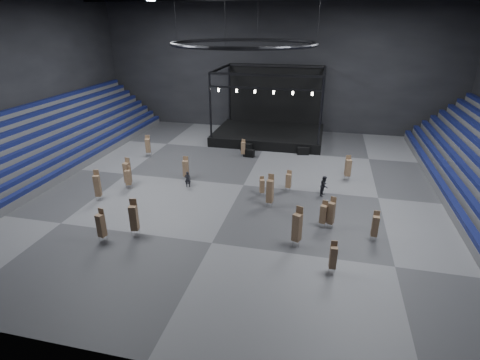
% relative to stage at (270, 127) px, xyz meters
% --- Properties ---
extents(floor, '(50.00, 50.00, 0.00)m').
position_rel_stage_xyz_m(floor, '(-0.00, -16.24, -1.45)').
color(floor, '#545457').
rests_on(floor, ground).
extents(wall_back, '(50.00, 0.20, 18.00)m').
position_rel_stage_xyz_m(wall_back, '(-0.00, 4.76, 7.55)').
color(wall_back, black).
rests_on(wall_back, ground).
extents(wall_front, '(50.00, 0.20, 18.00)m').
position_rel_stage_xyz_m(wall_front, '(-0.00, -37.24, 7.55)').
color(wall_front, black).
rests_on(wall_front, ground).
extents(wall_left, '(0.20, 42.00, 18.00)m').
position_rel_stage_xyz_m(wall_left, '(-25.00, -16.24, 7.55)').
color(wall_left, black).
rests_on(wall_left, ground).
extents(bleachers_left, '(7.20, 40.00, 6.40)m').
position_rel_stage_xyz_m(bleachers_left, '(-22.94, -16.24, 0.28)').
color(bleachers_left, '#505052').
rests_on(bleachers_left, floor).
extents(stage, '(14.00, 10.00, 9.20)m').
position_rel_stage_xyz_m(stage, '(0.00, 0.00, 0.00)').
color(stage, black).
rests_on(stage, floor).
extents(truss_ring, '(12.30, 12.30, 5.15)m').
position_rel_stage_xyz_m(truss_ring, '(-0.00, -16.24, 11.55)').
color(truss_ring, black).
rests_on(truss_ring, ceiling).
extents(flight_case_left, '(1.52, 1.10, 0.91)m').
position_rel_stage_xyz_m(flight_case_left, '(-1.95, -6.00, -0.99)').
color(flight_case_left, black).
rests_on(flight_case_left, floor).
extents(flight_case_mid, '(1.33, 0.79, 0.84)m').
position_rel_stage_xyz_m(flight_case_mid, '(-1.18, -8.04, -1.03)').
color(flight_case_mid, black).
rests_on(flight_case_mid, floor).
extents(flight_case_right, '(1.45, 0.90, 0.91)m').
position_rel_stage_xyz_m(flight_case_right, '(4.97, -5.84, -1.00)').
color(flight_case_right, black).
rests_on(flight_case_right, floor).
extents(chair_stack_0, '(0.48, 0.48, 2.32)m').
position_rel_stage_xyz_m(chair_stack_0, '(11.38, -23.66, -0.24)').
color(chair_stack_0, silver).
rests_on(chair_stack_0, floor).
extents(chair_stack_1, '(0.64, 0.64, 2.45)m').
position_rel_stage_xyz_m(chair_stack_1, '(-5.88, -16.27, -0.15)').
color(chair_stack_1, silver).
rests_on(chair_stack_1, floor).
extents(chair_stack_2, '(0.72, 0.72, 3.05)m').
position_rel_stage_xyz_m(chair_stack_2, '(5.95, -25.67, 0.10)').
color(chair_stack_2, silver).
rests_on(chair_stack_2, floor).
extents(chair_stack_3, '(0.64, 0.64, 2.20)m').
position_rel_stage_xyz_m(chair_stack_3, '(-10.47, -19.41, -0.28)').
color(chair_stack_3, silver).
rests_on(chair_stack_3, floor).
extents(chair_stack_4, '(0.62, 0.62, 2.90)m').
position_rel_stage_xyz_m(chair_stack_4, '(-10.73, -19.02, 0.03)').
color(chair_stack_4, silver).
rests_on(chair_stack_4, floor).
extents(chair_stack_5, '(0.58, 0.58, 2.20)m').
position_rel_stage_xyz_m(chair_stack_5, '(7.71, -22.58, -0.29)').
color(chair_stack_5, silver).
rests_on(chair_stack_5, floor).
extents(chair_stack_6, '(0.53, 0.53, 1.86)m').
position_rel_stage_xyz_m(chair_stack_6, '(2.14, -18.13, -0.46)').
color(chair_stack_6, silver).
rests_on(chair_stack_6, floor).
extents(chair_stack_7, '(0.60, 0.60, 2.97)m').
position_rel_stage_xyz_m(chair_stack_7, '(3.16, -20.10, 0.06)').
color(chair_stack_7, silver).
rests_on(chair_stack_7, floor).
extents(chair_stack_8, '(0.58, 0.58, 2.58)m').
position_rel_stage_xyz_m(chair_stack_8, '(-7.79, -28.22, -0.12)').
color(chair_stack_8, silver).
rests_on(chair_stack_8, floor).
extents(chair_stack_9, '(0.64, 0.64, 2.90)m').
position_rel_stage_xyz_m(chair_stack_9, '(-5.89, -26.92, 0.04)').
color(chair_stack_9, silver).
rests_on(chair_stack_9, floor).
extents(chair_stack_10, '(0.45, 0.45, 2.08)m').
position_rel_stage_xyz_m(chair_stack_10, '(-1.83, -8.22, -0.35)').
color(chair_stack_10, silver).
rests_on(chair_stack_10, floor).
extents(chair_stack_11, '(0.62, 0.62, 2.83)m').
position_rel_stage_xyz_m(chair_stack_11, '(-11.86, -22.27, -0.02)').
color(chair_stack_11, silver).
rests_on(chair_stack_11, floor).
extents(chair_stack_12, '(0.53, 0.53, 2.04)m').
position_rel_stage_xyz_m(chair_stack_12, '(4.37, -16.59, -0.36)').
color(chair_stack_12, silver).
rests_on(chair_stack_12, floor).
extents(chair_stack_13, '(0.65, 0.65, 2.53)m').
position_rel_stage_xyz_m(chair_stack_13, '(9.83, -12.52, -0.13)').
color(chair_stack_13, silver).
rests_on(chair_stack_13, floor).
extents(chair_stack_14, '(0.69, 0.69, 2.47)m').
position_rel_stage_xyz_m(chair_stack_14, '(-12.77, -10.45, -0.15)').
color(chair_stack_14, silver).
rests_on(chair_stack_14, floor).
extents(chair_stack_15, '(0.47, 0.47, 2.24)m').
position_rel_stage_xyz_m(chair_stack_15, '(8.44, -28.23, -0.29)').
color(chair_stack_15, silver).
rests_on(chair_stack_15, floor).
extents(chair_stack_16, '(0.59, 0.59, 2.58)m').
position_rel_stage_xyz_m(chair_stack_16, '(8.28, -22.55, -0.14)').
color(chair_stack_16, silver).
rests_on(chair_stack_16, floor).
extents(man_center, '(0.66, 0.53, 1.59)m').
position_rel_stage_xyz_m(man_center, '(-5.13, -17.82, -0.66)').
color(man_center, black).
rests_on(man_center, floor).
extents(crew_member, '(0.94, 1.08, 1.89)m').
position_rel_stage_xyz_m(crew_member, '(7.64, -16.76, -0.51)').
color(crew_member, black).
rests_on(crew_member, floor).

